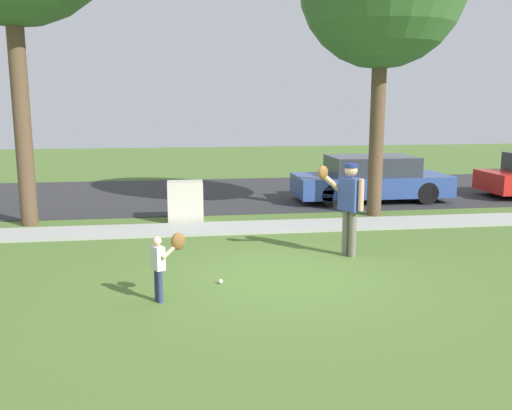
{
  "coord_description": "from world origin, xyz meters",
  "views": [
    {
      "loc": [
        -1.78,
        -8.83,
        2.9
      ],
      "look_at": [
        -0.33,
        1.24,
        1.0
      ],
      "focal_mm": 38.71,
      "sensor_mm": 36.0,
      "label": 1
    }
  ],
  "objects_px": {
    "baseball": "(221,281)",
    "parked_wagon_blue": "(371,179)",
    "person_adult": "(348,199)",
    "person_child": "(164,257)",
    "utility_cabinet": "(185,202)"
  },
  "relations": [
    {
      "from": "parked_wagon_blue",
      "to": "person_child",
      "type": "bearing_deg",
      "value": 52.3
    },
    {
      "from": "person_adult",
      "to": "baseball",
      "type": "bearing_deg",
      "value": -2.16
    },
    {
      "from": "person_adult",
      "to": "baseball",
      "type": "xyz_separation_m",
      "value": [
        -2.52,
        -1.3,
        -1.07
      ]
    },
    {
      "from": "person_child",
      "to": "baseball",
      "type": "xyz_separation_m",
      "value": [
        0.88,
        0.68,
        -0.64
      ]
    },
    {
      "from": "person_child",
      "to": "baseball",
      "type": "relative_size",
      "value": 14.0
    },
    {
      "from": "baseball",
      "to": "utility_cabinet",
      "type": "bearing_deg",
      "value": 95.54
    },
    {
      "from": "baseball",
      "to": "person_adult",
      "type": "bearing_deg",
      "value": 27.28
    },
    {
      "from": "baseball",
      "to": "parked_wagon_blue",
      "type": "xyz_separation_m",
      "value": [
        5.01,
        6.94,
        0.62
      ]
    },
    {
      "from": "person_child",
      "to": "parked_wagon_blue",
      "type": "bearing_deg",
      "value": 22.85
    },
    {
      "from": "utility_cabinet",
      "to": "parked_wagon_blue",
      "type": "bearing_deg",
      "value": 20.73
    },
    {
      "from": "person_child",
      "to": "utility_cabinet",
      "type": "distance_m",
      "value": 5.57
    },
    {
      "from": "baseball",
      "to": "parked_wagon_blue",
      "type": "distance_m",
      "value": 8.59
    },
    {
      "from": "person_child",
      "to": "parked_wagon_blue",
      "type": "distance_m",
      "value": 9.64
    },
    {
      "from": "baseball",
      "to": "parked_wagon_blue",
      "type": "height_order",
      "value": "parked_wagon_blue"
    },
    {
      "from": "person_adult",
      "to": "parked_wagon_blue",
      "type": "height_order",
      "value": "person_adult"
    }
  ]
}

